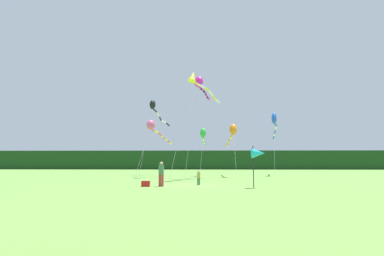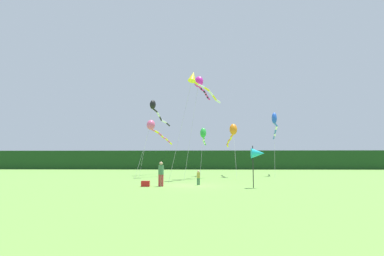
# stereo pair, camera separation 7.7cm
# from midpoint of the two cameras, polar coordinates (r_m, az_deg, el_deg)

# --- Properties ---
(ground_plane) EXTENTS (120.00, 120.00, 0.00)m
(ground_plane) POSITION_cam_midpoint_polar(r_m,az_deg,el_deg) (23.67, -0.37, -10.44)
(ground_plane) COLOR #6B9E42
(distant_treeline) EXTENTS (108.00, 2.82, 4.04)m
(distant_treeline) POSITION_cam_midpoint_polar(r_m,az_deg,el_deg) (68.58, 1.07, -5.84)
(distant_treeline) COLOR #193D19
(distant_treeline) RESTS_ON ground
(person_adult) EXTENTS (0.39, 0.39, 1.77)m
(person_adult) POSITION_cam_midpoint_polar(r_m,az_deg,el_deg) (22.89, -5.57, -8.09)
(person_adult) COLOR #B23338
(person_adult) RESTS_ON ground
(person_child) EXTENTS (0.24, 0.24, 1.11)m
(person_child) POSITION_cam_midpoint_polar(r_m,az_deg,el_deg) (24.10, 1.27, -8.88)
(person_child) COLOR #3F724C
(person_child) RESTS_ON ground
(cooler_box) EXTENTS (0.59, 0.38, 0.40)m
(cooler_box) POSITION_cam_midpoint_polar(r_m,az_deg,el_deg) (22.96, -8.36, -10.01)
(cooler_box) COLOR red
(cooler_box) RESTS_ON ground
(banner_flag_pole) EXTENTS (0.90, 0.70, 2.87)m
(banner_flag_pole) POSITION_cam_midpoint_polar(r_m,az_deg,el_deg) (22.03, 11.99, -4.58)
(banner_flag_pole) COLOR black
(banner_flag_pole) RESTS_ON ground
(kite_black) EXTENTS (2.56, 9.83, 9.82)m
(kite_black) POSITION_cam_midpoint_polar(r_m,az_deg,el_deg) (41.59, -6.75, 3.67)
(kite_black) COLOR #B2B2B2
(kite_black) RESTS_ON ground
(kite_yellow) EXTENTS (5.05, 8.82, 10.77)m
(kite_yellow) POSITION_cam_midpoint_polar(r_m,az_deg,el_deg) (31.98, 1.02, 8.52)
(kite_yellow) COLOR #B2B2B2
(kite_yellow) RESTS_ON ground
(kite_magenta) EXTENTS (2.68, 6.86, 10.83)m
(kite_magenta) POSITION_cam_midpoint_polar(r_m,az_deg,el_deg) (33.61, 1.44, 8.11)
(kite_magenta) COLOR #B2B2B2
(kite_magenta) RESTS_ON ground
(kite_orange) EXTENTS (0.91, 9.70, 6.23)m
(kite_orange) POSITION_cam_midpoint_polar(r_m,az_deg,el_deg) (36.69, 7.47, -0.65)
(kite_orange) COLOR #B2B2B2
(kite_orange) RESTS_ON ground
(kite_green) EXTENTS (0.86, 5.88, 5.91)m
(kite_green) POSITION_cam_midpoint_polar(r_m,az_deg,el_deg) (37.97, 2.14, -1.14)
(kite_green) COLOR #B2B2B2
(kite_green) RESTS_ON ground
(kite_blue) EXTENTS (2.23, 9.46, 7.85)m
(kite_blue) POSITION_cam_midpoint_polar(r_m,az_deg,el_deg) (40.32, 14.86, 1.07)
(kite_blue) COLOR #B2B2B2
(kite_blue) RESTS_ON ground
(kite_rainbow) EXTENTS (3.01, 8.22, 6.52)m
(kite_rainbow) POSITION_cam_midpoint_polar(r_m,az_deg,el_deg) (35.65, -7.02, 0.13)
(kite_rainbow) COLOR #B2B2B2
(kite_rainbow) RESTS_ON ground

